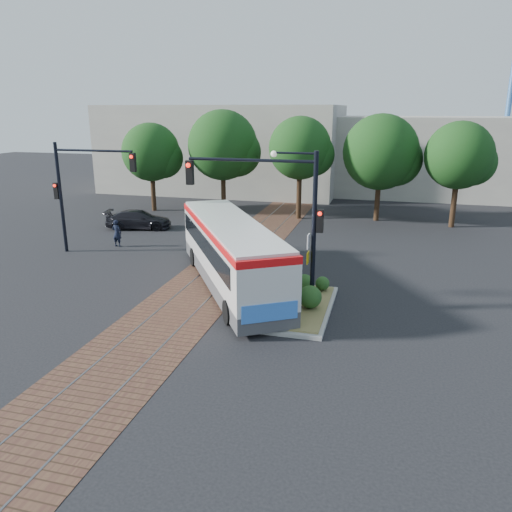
% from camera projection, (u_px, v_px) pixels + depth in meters
% --- Properties ---
extents(ground, '(120.00, 120.00, 0.00)m').
position_uv_depth(ground, '(199.00, 291.00, 21.94)').
color(ground, black).
rests_on(ground, ground).
extents(trackbed, '(3.60, 40.00, 0.02)m').
position_uv_depth(trackbed, '(227.00, 264.00, 25.65)').
color(trackbed, brown).
rests_on(trackbed, ground).
extents(tree_row, '(26.40, 5.60, 7.67)m').
position_uv_depth(tree_row, '(297.00, 150.00, 35.47)').
color(tree_row, '#382314').
rests_on(tree_row, ground).
extents(warehouses, '(40.00, 13.00, 8.00)m').
position_uv_depth(warehouses, '(302.00, 151.00, 47.61)').
color(warehouses, '#ADA899').
rests_on(warehouses, ground).
extents(city_bus, '(7.82, 10.68, 2.98)m').
position_uv_depth(city_bus, '(231.00, 250.00, 22.08)').
color(city_bus, '#434345').
rests_on(city_bus, ground).
extents(traffic_island, '(2.20, 5.20, 1.13)m').
position_uv_depth(traffic_island, '(304.00, 301.00, 19.82)').
color(traffic_island, gray).
rests_on(traffic_island, ground).
extents(signal_pole_main, '(5.49, 0.46, 6.00)m').
position_uv_depth(signal_pole_main, '(283.00, 205.00, 19.05)').
color(signal_pole_main, black).
rests_on(signal_pole_main, ground).
extents(signal_pole_left, '(4.99, 0.34, 6.00)m').
position_uv_depth(signal_pole_left, '(77.00, 183.00, 26.63)').
color(signal_pole_left, black).
rests_on(signal_pole_left, ground).
extents(officer, '(0.60, 0.42, 1.58)m').
position_uv_depth(officer, '(117.00, 233.00, 28.77)').
color(officer, black).
rests_on(officer, ground).
extents(parked_car, '(4.58, 2.73, 1.24)m').
position_uv_depth(parked_car, '(139.00, 219.00, 33.14)').
color(parked_car, black).
rests_on(parked_car, ground).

